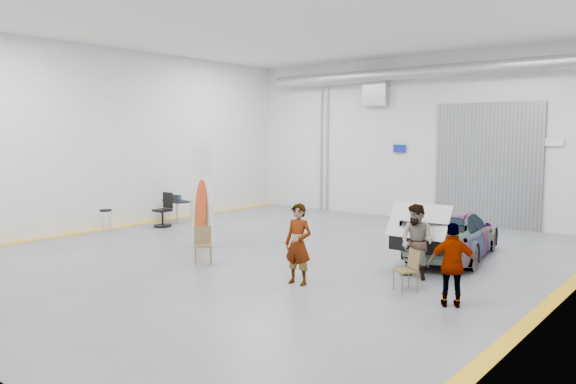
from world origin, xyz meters
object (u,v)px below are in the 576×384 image
Objects in this scene: person_a at (298,244)px; folding_chair_near at (204,252)px; surfboard_display at (202,203)px; folding_chair_far at (406,279)px; shop_stool at (106,222)px; work_table at (176,200)px; person_c at (453,265)px; sedan_car at (453,234)px; office_chair at (164,212)px; person_b at (417,242)px.

person_a is 3.00m from folding_chair_near.
folding_chair_far is at bearing -0.59° from surfboard_display.
work_table reaches higher than shop_stool.
surfboard_display reaches higher than person_a.
surfboard_display is (-4.48, 1.39, 0.39)m from person_a.
folding_chair_far is (4.97, 0.89, -0.02)m from folding_chair_near.
sedan_car is at bearing -95.06° from person_c.
sedan_car is at bearing 19.97° from shop_stool.
shop_stool is at bearing -97.13° from office_chair.
person_c is 2.01× the size of shop_stool.
sedan_car is 9.70m from office_chair.
sedan_car is 2.74× the size of person_c.
sedan_car reaches higher than folding_chair_near.
surfboard_display is at bearing 158.42° from person_a.
folding_chair_far is (-1.12, 0.36, -0.52)m from person_c.
shop_stool is 0.68× the size of office_chair.
sedan_car is 6.78m from surfboard_display.
person_b is at bearing -10.63° from work_table.
surfboard_display is at bearing 7.18° from shop_stool.
surfboard_display reaches higher than shop_stool.
person_b is 2.13× the size of shop_stool.
sedan_car is 10.55m from shop_stool.
person_a reaches higher than sedan_car.
person_a reaches higher than office_chair.
folding_chair_near is (-4.45, -4.47, -0.34)m from sedan_car.
person_a is at bearing -13.64° from surfboard_display.
sedan_car is at bearing 131.32° from folding_chair_far.
shop_stool is at bearing -164.66° from person_b.
sedan_car is at bearing 104.90° from person_b.
sedan_car is at bearing -4.78° from folding_chair_near.
person_a is 1.29× the size of work_table.
surfboard_display is at bearing 17.91° from sedan_car.
shop_stool is at bearing -86.51° from work_table.
person_b is 5.10m from folding_chair_near.
sedan_car is 4.78× the size of folding_chair_near.
sedan_car reaches higher than folding_chair_far.
work_table is at bearing 95.65° from folding_chair_near.
person_c is 1.85× the size of folding_chair_far.
surfboard_display is at bearing -21.17° from office_chair.
surfboard_display is 2.28m from folding_chair_near.
person_b is at bearing -72.76° from person_c.
person_a is at bearing -24.39° from work_table.
shop_stool is at bearing 169.58° from person_a.
sedan_car is at bearing 3.44° from work_table.
person_c is 11.48m from office_chair.
office_chair is at bearing -39.67° from person_c.
person_c is 1.75× the size of folding_chair_near.
sedan_car is 2.48× the size of person_a.
person_b reaches higher than folding_chair_far.
person_b is 10.22m from shop_stool.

